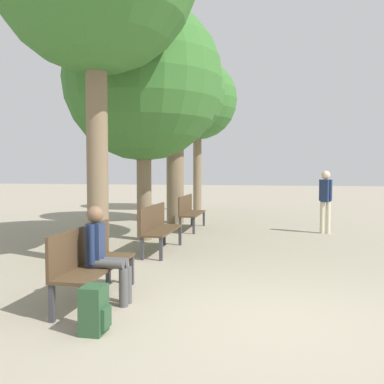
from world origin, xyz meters
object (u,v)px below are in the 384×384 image
(bench_row_0, at_px, (90,258))
(bench_row_2, at_px, (189,210))
(bench_row_1, at_px, (158,225))
(pedestrian_near, at_px, (325,198))
(tree_row_1, at_px, (143,82))
(backpack, at_px, (94,310))
(tree_row_2, at_px, (175,94))
(tree_row_3, at_px, (197,101))
(person_seated, at_px, (104,251))

(bench_row_0, relative_size, bench_row_2, 1.00)
(bench_row_1, height_order, pedestrian_near, pedestrian_near)
(tree_row_1, xyz_separation_m, backpack, (1.24, -5.75, -3.53))
(bench_row_0, bearing_deg, bench_row_1, 90.00)
(tree_row_2, bearing_deg, bench_row_1, -81.24)
(tree_row_3, relative_size, person_seated, 4.91)
(tree_row_3, bearing_deg, tree_row_2, -90.00)
(bench_row_1, height_order, tree_row_1, tree_row_1)
(bench_row_0, xyz_separation_m, tree_row_3, (-0.72, 12.00, 3.91))
(backpack, bearing_deg, tree_row_1, 102.15)
(tree_row_2, xyz_separation_m, backpack, (1.24, -9.05, -3.79))
(person_seated, bearing_deg, tree_row_2, 96.74)
(bench_row_2, distance_m, tree_row_3, 6.67)
(bench_row_0, height_order, tree_row_3, tree_row_3)
(tree_row_2, bearing_deg, bench_row_2, -62.14)
(pedestrian_near, bearing_deg, bench_row_1, -138.41)
(bench_row_0, relative_size, tree_row_2, 0.31)
(bench_row_0, height_order, backpack, bench_row_0)
(backpack, bearing_deg, tree_row_3, 95.42)
(bench_row_1, relative_size, pedestrian_near, 1.05)
(bench_row_0, bearing_deg, pedestrian_near, 60.82)
(tree_row_2, relative_size, backpack, 11.36)
(backpack, bearing_deg, tree_row_2, 97.79)
(tree_row_1, xyz_separation_m, tree_row_2, (0.00, 3.30, 0.27))
(tree_row_1, height_order, backpack, tree_row_1)
(person_seated, bearing_deg, bench_row_1, 93.94)
(tree_row_2, bearing_deg, bench_row_0, -84.84)
(bench_row_1, xyz_separation_m, bench_row_2, (0.00, 3.32, 0.00))
(bench_row_2, relative_size, person_seated, 1.40)
(bench_row_2, bearing_deg, bench_row_1, -90.00)
(tree_row_2, height_order, tree_row_3, tree_row_3)
(person_seated, xyz_separation_m, pedestrian_near, (3.45, 6.68, 0.28))
(tree_row_2, xyz_separation_m, person_seated, (0.96, -8.10, -3.37))
(tree_row_1, bearing_deg, bench_row_0, -81.27)
(tree_row_1, bearing_deg, bench_row_2, 69.51)
(bench_row_0, height_order, tree_row_1, tree_row_1)
(bench_row_2, relative_size, tree_row_1, 0.31)
(bench_row_2, distance_m, person_seated, 6.74)
(tree_row_1, distance_m, tree_row_2, 3.31)
(bench_row_2, height_order, person_seated, person_seated)
(bench_row_0, distance_m, person_seated, 0.28)
(bench_row_1, distance_m, tree_row_1, 3.58)
(tree_row_3, bearing_deg, person_seated, -85.47)
(bench_row_0, xyz_separation_m, backpack, (0.51, -1.04, -0.31))
(bench_row_2, relative_size, pedestrian_near, 1.05)
(tree_row_2, xyz_separation_m, pedestrian_near, (4.40, -1.42, -3.09))
(tree_row_2, xyz_separation_m, tree_row_3, (-0.00, 3.99, 0.43))
(bench_row_0, xyz_separation_m, tree_row_2, (-0.72, 8.01, 3.48))
(bench_row_2, xyz_separation_m, backpack, (0.51, -7.68, -0.31))
(bench_row_0, distance_m, bench_row_2, 6.65)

